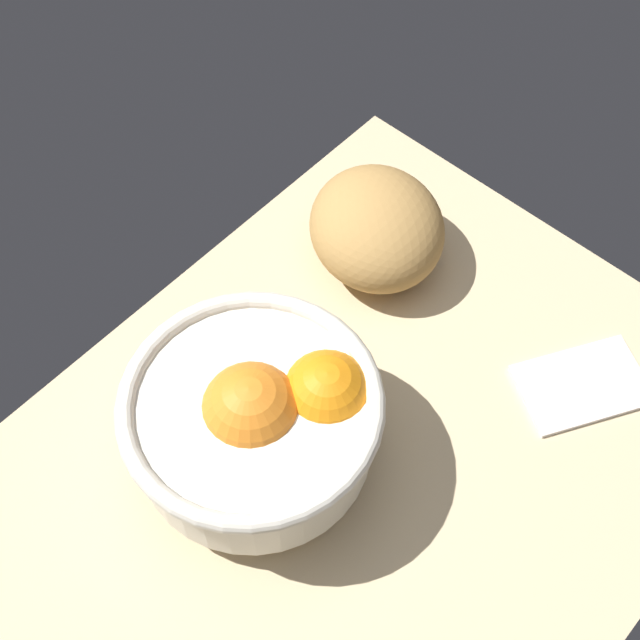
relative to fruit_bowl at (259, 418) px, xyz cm
name	(u,v)px	position (x,y,z in cm)	size (l,w,h in cm)	color
ground_plane	(339,481)	(-3.08, 6.29, -8.59)	(71.42, 52.39, 3.00)	#CCB48A
fruit_bowl	(259,418)	(0.00, 0.00, 0.00)	(21.76, 21.76, 12.42)	silver
bread_loaf	(377,228)	(-23.57, -7.04, -2.65)	(14.76, 13.17, 8.89)	#B28547
napkin_folded	(583,383)	(-24.89, 17.14, -6.62)	(11.69, 7.64, 0.94)	silver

